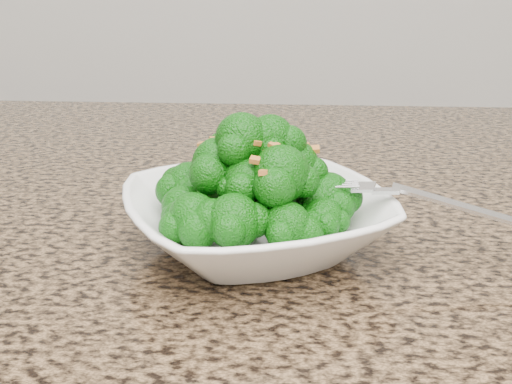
# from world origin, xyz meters

# --- Properties ---
(granite_counter) EXTENTS (1.64, 1.04, 0.03)m
(granite_counter) POSITION_xyz_m (0.00, 0.30, 0.89)
(granite_counter) COLOR brown
(granite_counter) RESTS_ON cabinet
(bowl) EXTENTS (0.27, 0.27, 0.05)m
(bowl) POSITION_xyz_m (0.13, 0.23, 0.93)
(bowl) COLOR white
(bowl) RESTS_ON granite_counter
(broccoli_pile) EXTENTS (0.18, 0.18, 0.08)m
(broccoli_pile) POSITION_xyz_m (0.13, 0.23, 0.99)
(broccoli_pile) COLOR #0E5C0A
(broccoli_pile) RESTS_ON bowl
(garlic_topping) EXTENTS (0.11, 0.11, 0.01)m
(garlic_topping) POSITION_xyz_m (0.13, 0.23, 1.03)
(garlic_topping) COLOR #C57630
(garlic_topping) RESTS_ON broccoli_pile
(fork) EXTENTS (0.17, 0.06, 0.01)m
(fork) POSITION_xyz_m (0.23, 0.23, 0.96)
(fork) COLOR silver
(fork) RESTS_ON bowl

